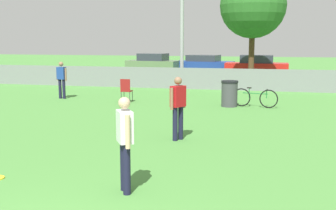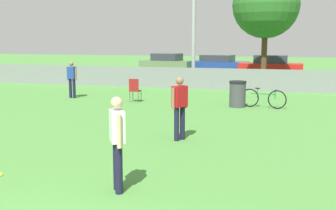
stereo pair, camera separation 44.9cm
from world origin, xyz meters
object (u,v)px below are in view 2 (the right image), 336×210
object	(u,v)px
player_receiver_white	(117,138)
parked_car_olive	(167,63)
parked_car_red	(271,66)
player_defender_red	(180,104)
tree_near_pole	(266,5)
parked_car_blue	(217,64)
bicycle_sideline	(263,98)
trash_bin	(238,94)
folding_chair_sideline	(135,89)
spectator_in_blue	(72,77)

from	to	relation	value
player_receiver_white	parked_car_olive	xyz separation A→B (m)	(-6.46, 25.20, -0.24)
parked_car_olive	parked_car_red	distance (m)	8.19
player_defender_red	parked_car_red	distance (m)	19.43
tree_near_pole	parked_car_blue	xyz separation A→B (m)	(-3.95, 7.88, -3.76)
tree_near_pole	bicycle_sideline	size ratio (longest dim) A/B	3.69
player_receiver_white	trash_bin	size ratio (longest dim) A/B	1.64
trash_bin	player_defender_red	bearing A→B (deg)	-97.76
tree_near_pole	trash_bin	world-z (taller)	tree_near_pole
tree_near_pole	parked_car_blue	distance (m)	9.58
bicycle_sideline	trash_bin	bearing A→B (deg)	-165.62
folding_chair_sideline	parked_car_blue	distance (m)	16.25
parked_car_red	player_defender_red	bearing A→B (deg)	-93.17
bicycle_sideline	parked_car_olive	size ratio (longest dim) A/B	0.40
trash_bin	parked_car_olive	xyz separation A→B (m)	(-7.33, 15.57, 0.20)
player_receiver_white	trash_bin	bearing A→B (deg)	143.72
bicycle_sideline	tree_near_pole	bearing A→B (deg)	104.85
folding_chair_sideline	trash_bin	distance (m)	4.22
player_receiver_white	tree_near_pole	bearing A→B (deg)	144.69
bicycle_sideline	parked_car_blue	bearing A→B (deg)	116.70
player_receiver_white	player_defender_red	bearing A→B (deg)	147.66
folding_chair_sideline	bicycle_sideline	bearing A→B (deg)	178.30
trash_bin	bicycle_sideline	bearing A→B (deg)	2.99
player_defender_red	trash_bin	world-z (taller)	player_defender_red
tree_near_pole	player_defender_red	world-z (taller)	tree_near_pole
parked_car_blue	bicycle_sideline	bearing A→B (deg)	-64.52
tree_near_pole	bicycle_sideline	bearing A→B (deg)	-86.54
spectator_in_blue	bicycle_sideline	bearing A→B (deg)	-174.30
tree_near_pole	player_receiver_white	world-z (taller)	tree_near_pole
parked_car_blue	parked_car_red	world-z (taller)	parked_car_red
parked_car_red	trash_bin	bearing A→B (deg)	-91.64
player_defender_red	folding_chair_sideline	size ratio (longest dim) A/B	1.69
player_defender_red	parked_car_blue	world-z (taller)	player_defender_red
folding_chair_sideline	trash_bin	world-z (taller)	trash_bin
folding_chair_sideline	parked_car_red	distance (m)	14.32
player_defender_red	bicycle_sideline	world-z (taller)	player_defender_red
spectator_in_blue	trash_bin	bearing A→B (deg)	-175.12
parked_car_red	parked_car_blue	bearing A→B (deg)	147.30
bicycle_sideline	parked_car_blue	xyz separation A→B (m)	(-4.46, 16.30, 0.31)
parked_car_red	player_receiver_white	bearing A→B (deg)	-92.68
player_defender_red	parked_car_red	bearing A→B (deg)	25.91
tree_near_pole	player_defender_red	distance (m)	14.72
bicycle_sideline	parked_car_olive	xyz separation A→B (m)	(-8.29, 15.52, 0.34)
parked_car_olive	parked_car_blue	bearing A→B (deg)	19.48
parked_car_olive	folding_chair_sideline	bearing A→B (deg)	-70.64
player_receiver_white	parked_car_red	distance (m)	23.28
tree_near_pole	bicycle_sideline	world-z (taller)	tree_near_pole
bicycle_sideline	parked_car_blue	distance (m)	16.91
player_receiver_white	parked_car_olive	bearing A→B (deg)	163.24
tree_near_pole	folding_chair_sideline	world-z (taller)	tree_near_pole
tree_near_pole	bicycle_sideline	xyz separation A→B (m)	(0.51, -8.42, -4.07)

